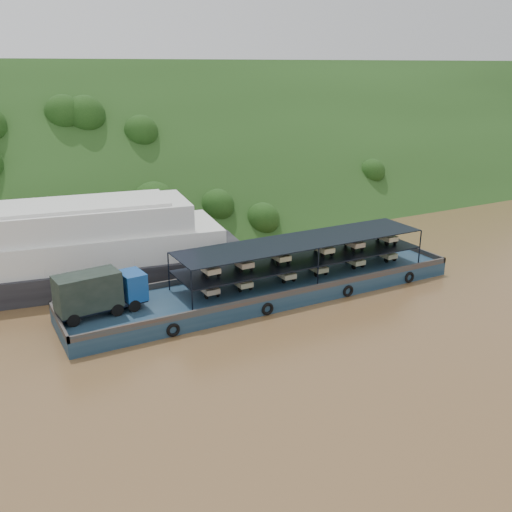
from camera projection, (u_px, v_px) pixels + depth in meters
name	position (u px, v px, depth m)	size (l,w,h in m)	color
ground	(293.00, 297.00, 49.27)	(160.00, 160.00, 0.00)	brown
hillside	(156.00, 209.00, 79.26)	(140.00, 28.00, 28.00)	#1B3413
cargo_barge	(255.00, 286.00, 48.69)	(35.00, 7.18, 4.58)	#122940
passenger_ferry	(44.00, 252.00, 50.79)	(38.06, 14.69, 7.51)	black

